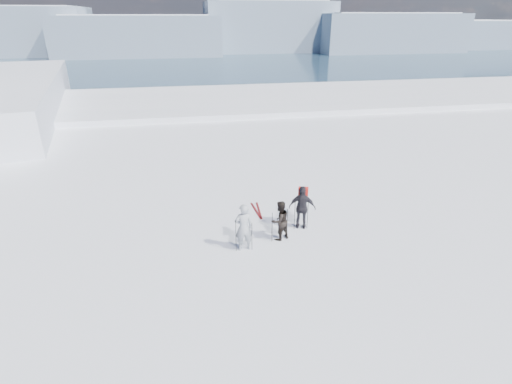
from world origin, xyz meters
The scene contains 8 objects.
lake_basin centered at (0.00, 30.00, -6.50)m, with size 820.00×820.00×71.62m.
far_mountain_range centered at (29.60, 454.78, -7.19)m, with size 770.00×110.00×53.00m.
skier_grey centered at (-2.89, 1.68, 0.95)m, with size 0.70×0.46×1.91m, color #9AA0A8.
skier_dark centered at (-1.37, 2.18, 0.82)m, with size 0.80×0.62×1.65m, color black.
skier_pack centered at (-0.24, 2.90, 0.94)m, with size 1.11×0.46×1.89m, color black.
backpack centered at (-0.15, 3.13, 2.18)m, with size 0.40×0.23×0.59m, color red.
ski_poles centered at (-1.50, 2.19, 0.64)m, with size 3.21×1.30×1.35m.
skis_loose centered at (-1.76, 4.80, 0.01)m, with size 0.35×1.70×0.03m.
Camera 1 is at (-4.88, -11.30, 8.23)m, focal length 28.00 mm.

